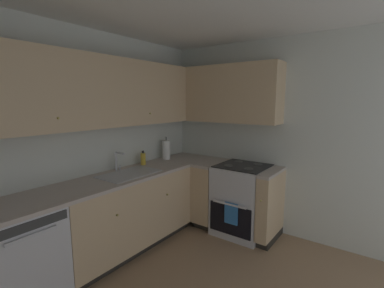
{
  "coord_description": "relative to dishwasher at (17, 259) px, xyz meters",
  "views": [
    {
      "loc": [
        -1.5,
        -0.86,
        1.7
      ],
      "look_at": [
        0.98,
        0.94,
        1.21
      ],
      "focal_mm": 25.5,
      "sensor_mm": 36.0,
      "label": 1
    }
  ],
  "objects": [
    {
      "name": "wall_back",
      "position": [
        0.68,
        0.33,
        0.8
      ],
      "size": [
        3.85,
        0.05,
        2.46
      ],
      "primitive_type": "cube",
      "color": "silver",
      "rests_on": "ground_plane"
    },
    {
      "name": "wall_right",
      "position": [
        2.59,
        -1.49,
        0.8
      ],
      "size": [
        0.05,
        3.69,
        2.46
      ],
      "primitive_type": "cube",
      "color": "silver",
      "rests_on": "ground_plane"
    },
    {
      "name": "dishwasher",
      "position": [
        0.0,
        0.0,
        0.0
      ],
      "size": [
        0.6,
        0.63,
        0.85
      ],
      "color": "silver",
      "rests_on": "ground_plane"
    },
    {
      "name": "lower_cabinets_back",
      "position": [
        1.13,
        0.0,
        0.0
      ],
      "size": [
        1.66,
        0.62,
        0.85
      ],
      "color": "tan",
      "rests_on": "ground_plane"
    },
    {
      "name": "countertop_back",
      "position": [
        1.13,
        0.0,
        0.44
      ],
      "size": [
        2.86,
        0.6,
        0.03
      ],
      "primitive_type": "cube",
      "color": "#B7A89E",
      "rests_on": "lower_cabinets_back"
    },
    {
      "name": "lower_cabinets_right",
      "position": [
        2.26,
        -0.73,
        0.0
      ],
      "size": [
        0.62,
        1.05,
        0.85
      ],
      "color": "tan",
      "rests_on": "ground_plane"
    },
    {
      "name": "countertop_right",
      "position": [
        2.26,
        -0.73,
        0.44
      ],
      "size": [
        0.6,
        1.05,
        0.03
      ],
      "color": "#B7A89E",
      "rests_on": "lower_cabinets_right"
    },
    {
      "name": "oven_range",
      "position": [
        2.28,
        -0.9,
        0.02
      ],
      "size": [
        0.68,
        0.62,
        1.03
      ],
      "color": "silver",
      "rests_on": "ground_plane"
    },
    {
      "name": "upper_cabinets_back",
      "position": [
        0.97,
        0.14,
        1.36
      ],
      "size": [
        2.54,
        0.34,
        0.74
      ],
      "color": "tan"
    },
    {
      "name": "upper_cabinets_right",
      "position": [
        2.4,
        -0.49,
        1.36
      ],
      "size": [
        0.32,
        1.59,
        0.74
      ],
      "color": "tan"
    },
    {
      "name": "sink",
      "position": [
        1.18,
        -0.03,
        0.42
      ],
      "size": [
        0.66,
        0.4,
        0.1
      ],
      "color": "#B7B7BC",
      "rests_on": "countertop_back"
    },
    {
      "name": "faucet",
      "position": [
        1.18,
        0.18,
        0.6
      ],
      "size": [
        0.07,
        0.16,
        0.23
      ],
      "color": "silver",
      "rests_on": "countertop_back"
    },
    {
      "name": "soap_bottle",
      "position": [
        1.59,
        0.18,
        0.54
      ],
      "size": [
        0.07,
        0.07,
        0.18
      ],
      "color": "gold",
      "rests_on": "countertop_back"
    },
    {
      "name": "paper_towel_roll",
      "position": [
        2.02,
        0.16,
        0.59
      ],
      "size": [
        0.11,
        0.11,
        0.33
      ],
      "color": "white",
      "rests_on": "countertop_back"
    }
  ]
}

